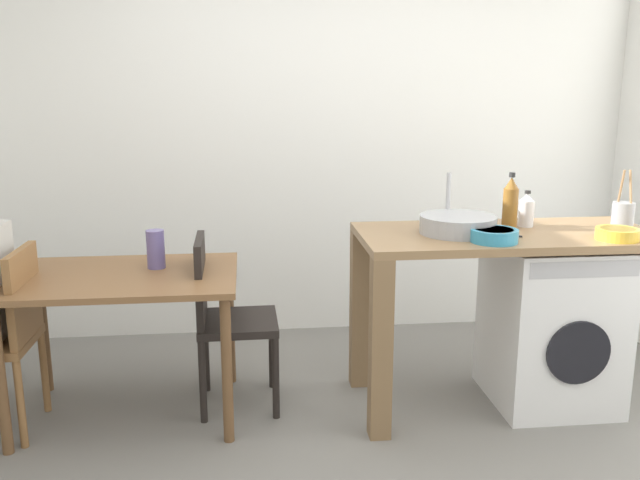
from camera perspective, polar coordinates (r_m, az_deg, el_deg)
The scene contains 16 objects.
ground_plane at distance 3.17m, azimuth 2.38°, elevation -18.19°, with size 5.46×5.46×0.00m, color slate.
wall_back at distance 4.46m, azimuth -0.87°, elevation 9.26°, with size 4.60×0.10×2.70m, color white.
dining_table at distance 3.45m, azimuth -16.26°, elevation -4.34°, with size 1.10×0.76×0.74m.
chair_person_seat at distance 3.53m, azimuth -25.19°, elevation -6.97°, with size 0.41×0.41×0.90m.
chair_opposite at distance 3.48m, azimuth -8.22°, elevation -6.10°, with size 0.40×0.40×0.90m.
kitchen_counter at distance 3.47m, azimuth 12.27°, elevation -1.98°, with size 1.50×0.68×0.92m.
washing_machine at distance 3.74m, azimuth 18.98°, elevation -6.63°, with size 0.60×0.61×0.86m.
sink_basin at distance 3.41m, azimuth 11.61°, elevation 1.30°, with size 0.38×0.38×0.09m, color #9EA0A5.
tap at distance 3.56m, azimuth 10.80°, elevation 3.38°, with size 0.02×0.02×0.28m, color #B2B2B7.
bottle_tall_green at distance 3.55m, azimuth 15.82°, elevation 2.96°, with size 0.08×0.08×0.29m.
bottle_squat_brown at distance 3.66m, azimuth 17.09°, elevation 2.42°, with size 0.08×0.08×0.19m.
mixing_bowl at distance 3.26m, azimuth 14.53°, elevation 0.44°, with size 0.22×0.22×0.06m.
utensil_crock at distance 3.81m, azimuth 24.28°, elevation 2.02°, with size 0.11×0.11×0.30m.
colander at distance 3.50m, azimuth 23.88°, elevation 0.52°, with size 0.20×0.20×0.06m.
vase at distance 3.47m, azimuth -13.74°, elevation -0.76°, with size 0.09×0.09×0.19m, color slate.
scissors at distance 3.39m, azimuth 15.50°, elevation 0.34°, with size 0.15×0.06×0.01m.
Camera 1 is at (-0.42, -2.68, 1.64)m, focal length 37.78 mm.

